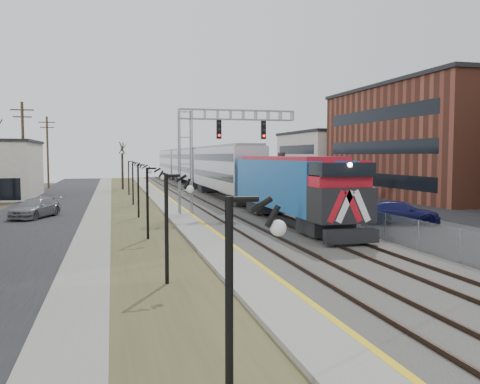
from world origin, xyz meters
name	(u,v)px	position (x,y,z in m)	size (l,w,h in m)	color
ground	(381,362)	(0.00, 0.00, 0.00)	(160.00, 160.00, 0.00)	#473D2D
street_west	(43,211)	(-11.50, 35.00, 0.02)	(7.00, 120.00, 0.04)	black
sidewalk	(99,209)	(-7.00, 35.00, 0.04)	(2.00, 120.00, 0.08)	gray
grass_median	(135,208)	(-4.00, 35.00, 0.03)	(4.00, 120.00, 0.06)	#434625
platform	(169,206)	(-1.00, 35.00, 0.12)	(2.00, 120.00, 0.24)	gray
ballast_bed	(224,205)	(4.00, 35.00, 0.10)	(8.00, 120.00, 0.20)	#595651
parking_lot	(345,203)	(16.00, 35.00, 0.02)	(16.00, 120.00, 0.04)	black
platform_edge	(179,205)	(-0.12, 35.00, 0.24)	(0.24, 120.00, 0.01)	gold
track_near	(202,204)	(2.00, 35.00, 0.28)	(1.58, 120.00, 0.15)	#2D2119
track_far	(240,203)	(5.50, 35.00, 0.28)	(1.58, 120.00, 0.15)	#2D2119
train	(200,168)	(5.50, 56.96, 2.92)	(3.00, 85.85, 5.33)	#13539C
signal_gantry	(208,143)	(1.22, 27.99, 5.59)	(9.00, 1.07, 8.15)	gray
lampposts	(147,204)	(-4.00, 18.29, 2.00)	(0.14, 62.14, 4.00)	black
fence	(268,197)	(8.20, 35.00, 0.80)	(0.04, 120.00, 1.60)	gray
bare_trees	(35,177)	(-12.66, 38.91, 2.70)	(12.30, 42.30, 5.95)	#382D23
car_lot_d	(400,213)	(13.01, 20.39, 0.76)	(2.12, 5.21, 1.51)	navy
car_lot_e	(314,201)	(11.02, 30.63, 0.75)	(1.77, 4.39, 1.50)	slate
car_street_b	(35,208)	(-11.45, 29.94, 0.72)	(2.02, 4.96, 1.44)	gray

